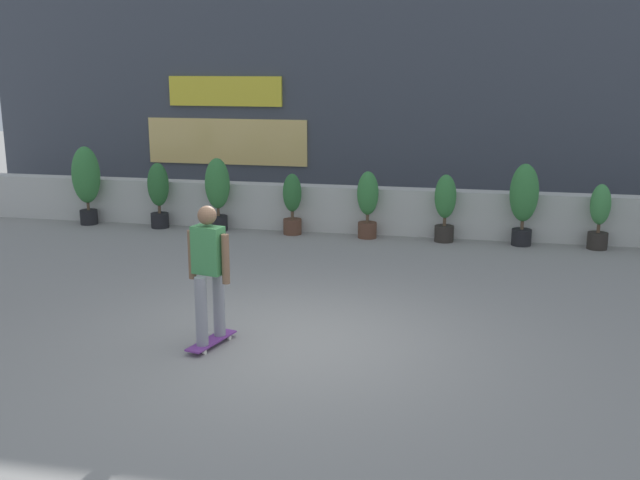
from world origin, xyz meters
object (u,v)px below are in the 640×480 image
object	(u,v)px
potted_plant_1	(158,192)
potted_plant_7	(600,215)
potted_plant_0	(86,179)
potted_plant_3	(292,202)
potted_plant_6	(524,198)
potted_plant_5	(445,205)
potted_plant_2	(218,189)
potted_plant_4	(368,201)
skater_by_wall_right	(209,270)

from	to	relation	value
potted_plant_1	potted_plant_7	world-z (taller)	potted_plant_1
potted_plant_0	potted_plant_1	size ratio (longest dim) A/B	1.22
potted_plant_0	potted_plant_7	size ratio (longest dim) A/B	1.37
potted_plant_3	potted_plant_7	distance (m)	5.66
potted_plant_1	potted_plant_3	world-z (taller)	potted_plant_1
potted_plant_6	potted_plant_5	bearing A→B (deg)	180.00
potted_plant_0	potted_plant_2	size ratio (longest dim) A/B	1.11
potted_plant_7	potted_plant_6	bearing A→B (deg)	180.00
potted_plant_4	potted_plant_6	distance (m)	2.86
potted_plant_2	potted_plant_4	size ratio (longest dim) A/B	1.13
potted_plant_3	potted_plant_6	size ratio (longest dim) A/B	0.79
potted_plant_4	potted_plant_5	world-z (taller)	potted_plant_4
potted_plant_1	potted_plant_7	bearing A→B (deg)	0.00
potted_plant_0	potted_plant_5	xyz separation A→B (m)	(7.28, 0.00, -0.25)
potted_plant_3	potted_plant_7	world-z (taller)	potted_plant_3
potted_plant_2	potted_plant_1	bearing A→B (deg)	180.00
potted_plant_0	skater_by_wall_right	size ratio (longest dim) A/B	0.95
potted_plant_0	potted_plant_5	distance (m)	7.29
potted_plant_1	skater_by_wall_right	bearing A→B (deg)	-61.03
potted_plant_4	skater_by_wall_right	xyz separation A→B (m)	(-0.97, -5.93, 0.24)
potted_plant_3	potted_plant_7	size ratio (longest dim) A/B	1.01
potted_plant_1	potted_plant_3	xyz separation A→B (m)	(2.78, 0.00, -0.11)
potted_plant_1	potted_plant_4	size ratio (longest dim) A/B	1.03
potted_plant_3	potted_plant_6	bearing A→B (deg)	-0.00
potted_plant_0	skater_by_wall_right	bearing A→B (deg)	-50.67
potted_plant_7	potted_plant_0	bearing A→B (deg)	180.00
potted_plant_2	potted_plant_5	bearing A→B (deg)	0.00
potted_plant_6	potted_plant_7	world-z (taller)	potted_plant_6
potted_plant_1	potted_plant_4	bearing A→B (deg)	0.00
potted_plant_5	skater_by_wall_right	bearing A→B (deg)	-112.21
potted_plant_4	potted_plant_1	bearing A→B (deg)	-180.00
potted_plant_7	potted_plant_3	bearing A→B (deg)	180.00
potted_plant_4	potted_plant_5	bearing A→B (deg)	-0.00
potted_plant_2	potted_plant_6	xyz separation A→B (m)	(5.86, 0.00, 0.04)
skater_by_wall_right	potted_plant_7	bearing A→B (deg)	49.04
potted_plant_7	skater_by_wall_right	world-z (taller)	skater_by_wall_right
potted_plant_2	potted_plant_7	xyz separation A→B (m)	(7.18, 0.00, -0.22)
potted_plant_1	potted_plant_2	bearing A→B (deg)	0.00
potted_plant_6	potted_plant_7	distance (m)	1.35
potted_plant_2	potted_plant_3	distance (m)	1.54
skater_by_wall_right	potted_plant_6	bearing A→B (deg)	57.18
potted_plant_0	potted_plant_6	world-z (taller)	potted_plant_0
potted_plant_3	potted_plant_6	xyz separation A→B (m)	(4.34, -0.00, 0.25)
potted_plant_1	potted_plant_5	world-z (taller)	potted_plant_1
potted_plant_2	potted_plant_7	size ratio (longest dim) A/B	1.23
potted_plant_1	potted_plant_6	bearing A→B (deg)	0.00
potted_plant_3	potted_plant_2	bearing A→B (deg)	-180.00
skater_by_wall_right	potted_plant_1	bearing A→B (deg)	118.97
potted_plant_0	skater_by_wall_right	distance (m)	7.67
potted_plant_0	potted_plant_4	xyz separation A→B (m)	(5.83, 0.00, -0.24)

